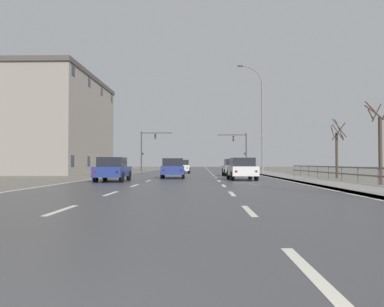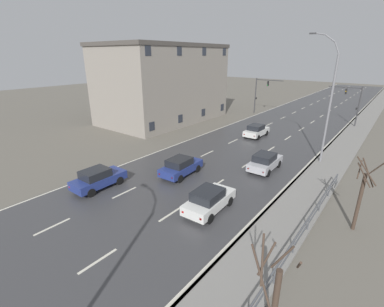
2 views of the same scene
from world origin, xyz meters
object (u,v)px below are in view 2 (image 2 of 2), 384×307
(car_mid_centre, at_px, (265,162))
(brick_building, at_px, (163,83))
(car_near_right, at_px, (98,178))
(traffic_signal_right, at_px, (354,100))
(car_distant, at_px, (256,131))
(traffic_signal_left, at_px, (260,91))
(car_far_right, at_px, (181,166))
(car_near_left, at_px, (209,200))
(street_lamp_midground, at_px, (328,103))

(car_mid_centre, xyz_separation_m, brick_building, (-20.97, 9.20, 4.84))
(car_near_right, distance_m, car_mid_centre, 14.14)
(traffic_signal_right, height_order, car_distant, traffic_signal_right)
(traffic_signal_left, bearing_deg, traffic_signal_right, -1.22)
(traffic_signal_left, relative_size, car_near_right, 1.46)
(car_mid_centre, relative_size, brick_building, 0.22)
(car_near_right, relative_size, brick_building, 0.22)
(car_far_right, distance_m, car_near_left, 6.00)
(brick_building, bearing_deg, street_lamp_midground, -9.93)
(car_near_left, relative_size, car_near_right, 1.01)
(car_near_left, bearing_deg, brick_building, 137.13)
(car_distant, xyz_separation_m, brick_building, (-15.78, -0.02, 4.84))
(car_mid_centre, bearing_deg, car_distant, 117.96)
(car_mid_centre, bearing_deg, car_near_left, -92.07)
(traffic_signal_left, height_order, car_far_right, traffic_signal_left)
(car_near_left, distance_m, car_near_right, 8.96)
(car_distant, bearing_deg, car_mid_centre, -61.04)
(street_lamp_midground, relative_size, car_near_left, 2.77)
(car_near_right, xyz_separation_m, car_mid_centre, (8.68, 11.16, 0.00))
(street_lamp_midground, relative_size, car_near_right, 2.81)
(car_far_right, height_order, car_mid_centre, same)
(car_distant, bearing_deg, traffic_signal_right, 57.93)
(car_distant, bearing_deg, car_far_right, -90.43)
(traffic_signal_left, relative_size, brick_building, 0.31)
(car_far_right, relative_size, car_near_left, 1.00)
(car_near_right, bearing_deg, car_near_left, 15.99)
(traffic_signal_right, bearing_deg, car_mid_centre, -97.62)
(car_mid_centre, relative_size, car_distant, 1.01)
(car_near_left, distance_m, car_distant, 18.54)
(street_lamp_midground, height_order, traffic_signal_left, street_lamp_midground)
(street_lamp_midground, xyz_separation_m, car_near_left, (-3.41, -13.56, -4.84))
(brick_building, bearing_deg, car_far_right, -42.88)
(brick_building, bearing_deg, car_mid_centre, -23.69)
(street_lamp_midground, distance_m, traffic_signal_left, 23.08)
(car_distant, bearing_deg, brick_building, 179.63)
(car_far_right, xyz_separation_m, car_mid_centre, (5.19, 5.45, 0.00))
(brick_building, bearing_deg, traffic_signal_right, 29.05)
(car_near_right, bearing_deg, car_mid_centre, 51.54)
(car_far_right, xyz_separation_m, car_near_left, (5.10, -3.16, 0.00))
(street_lamp_midground, distance_m, car_far_right, 14.28)
(car_far_right, relative_size, car_near_right, 1.02)
(car_far_right, relative_size, car_distant, 1.02)
(street_lamp_midground, relative_size, brick_building, 0.60)
(traffic_signal_left, distance_m, car_mid_centre, 25.61)
(street_lamp_midground, height_order, car_far_right, street_lamp_midground)
(street_lamp_midground, xyz_separation_m, traffic_signal_right, (-0.30, 17.57, -1.93))
(car_far_right, distance_m, car_mid_centre, 7.53)
(car_distant, distance_m, brick_building, 16.50)
(street_lamp_midground, bearing_deg, car_mid_centre, -123.81)
(traffic_signal_left, xyz_separation_m, car_distant, (5.99, -13.61, -3.13))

